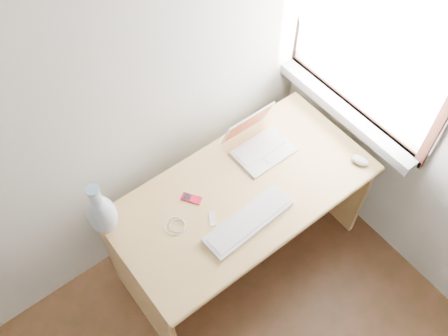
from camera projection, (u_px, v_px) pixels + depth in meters
window at (368, 37)px, 2.29m from camera, size 0.11×0.99×1.10m
desk at (232, 201)px, 2.69m from camera, size 1.34×0.67×0.71m
laptop at (259, 142)px, 2.60m from camera, size 0.30×0.25×0.20m
external_keyboard at (249, 221)px, 2.37m from camera, size 0.48×0.17×0.02m
mouse at (360, 160)px, 2.57m from camera, size 0.08×0.11×0.03m
ipod at (191, 198)px, 2.46m from camera, size 0.09×0.11×0.01m
cable_coil at (175, 226)px, 2.37m from camera, size 0.12×0.12×0.01m
remote at (212, 219)px, 2.39m from camera, size 0.06×0.08×0.01m
vase at (102, 214)px, 2.25m from camera, size 0.13×0.13×0.34m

